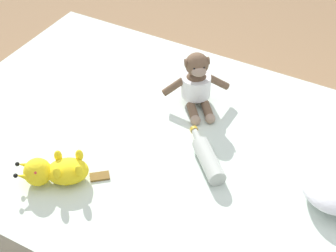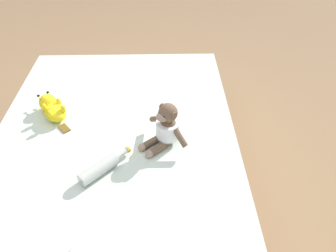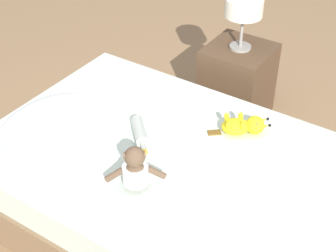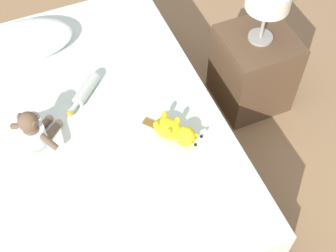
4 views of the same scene
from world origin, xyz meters
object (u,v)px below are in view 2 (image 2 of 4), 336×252
(bed, at_px, (118,170))
(glass_bottle, at_px, (100,168))
(plush_monkey, at_px, (166,127))
(plush_yellow_creature, at_px, (52,108))

(bed, xyz_separation_m, glass_bottle, (0.04, 0.20, 0.25))
(bed, height_order, plush_monkey, plush_monkey)
(plush_monkey, relative_size, plush_yellow_creature, 0.86)
(glass_bottle, bearing_deg, plush_monkey, -146.70)
(bed, bearing_deg, plush_monkey, -179.29)
(bed, relative_size, plush_monkey, 7.51)
(bed, distance_m, plush_yellow_creature, 0.51)
(bed, distance_m, glass_bottle, 0.32)
(plush_monkey, bearing_deg, glass_bottle, 33.30)
(bed, bearing_deg, glass_bottle, 79.75)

